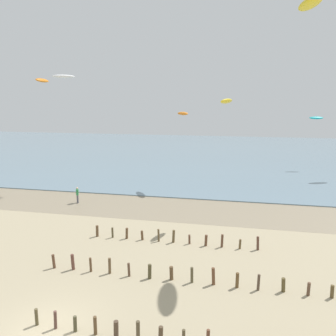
{
  "coord_description": "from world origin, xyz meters",
  "views": [
    {
      "loc": [
        8.54,
        -12.76,
        10.49
      ],
      "look_at": [
        3.61,
        10.41,
        5.89
      ],
      "focal_mm": 36.72,
      "sensor_mm": 36.0,
      "label": 1
    }
  ],
  "objects": [
    {
      "name": "person_by_waterline",
      "position": [
        -7.99,
        19.26,
        0.92
      ],
      "size": [
        0.33,
        0.54,
        1.71
      ],
      "color": "#4C4C56",
      "rests_on": "ground"
    },
    {
      "name": "kite_aloft_3",
      "position": [
        -11.96,
        25.12,
        13.37
      ],
      "size": [
        2.57,
        2.25,
        0.44
      ],
      "primitive_type": "ellipsoid",
      "rotation": [
        -0.03,
        0.0,
        0.66
      ],
      "color": "white"
    },
    {
      "name": "sea",
      "position": [
        0.0,
        58.13,
        0.05
      ],
      "size": [
        160.0,
        70.0,
        0.1
      ],
      "primitive_type": "cube",
      "color": "slate",
      "rests_on": "ground"
    },
    {
      "name": "groyne_mid",
      "position": [
        7.19,
        5.72,
        0.45
      ],
      "size": [
        20.69,
        0.38,
        1.05
      ],
      "color": "brown",
      "rests_on": "ground"
    },
    {
      "name": "groyne_far",
      "position": [
        3.7,
        11.18,
        0.44
      ],
      "size": [
        12.53,
        0.33,
        1.0
      ],
      "color": "brown",
      "rests_on": "ground"
    },
    {
      "name": "kite_aloft_4",
      "position": [
        7.23,
        17.07,
        10.53
      ],
      "size": [
        1.38,
        2.18,
        0.59
      ],
      "primitive_type": "ellipsoid",
      "rotation": [
        -0.46,
        0.0,
        1.23
      ],
      "color": "yellow"
    },
    {
      "name": "ground_plane",
      "position": [
        0.0,
        0.0,
        0.0
      ],
      "size": [
        160.0,
        160.0,
        0.0
      ],
      "primitive_type": "plane",
      "color": "tan"
    },
    {
      "name": "kite_aloft_1",
      "position": [
        19.84,
        44.31,
        8.01
      ],
      "size": [
        2.27,
        1.21,
        0.57
      ],
      "primitive_type": "ellipsoid",
      "rotation": [
        -0.36,
        0.0,
        3.35
      ],
      "color": "#19B2B7"
    },
    {
      "name": "kite_aloft_0",
      "position": [
        12.48,
        11.84,
        16.57
      ],
      "size": [
        1.58,
        3.39,
        0.54
      ],
      "primitive_type": "ellipsoid",
      "rotation": [
        -0.01,
        0.0,
        1.74
      ],
      "color": "yellow"
    },
    {
      "name": "kite_aloft_5",
      "position": [
        -18.05,
        30.42,
        13.29
      ],
      "size": [
        1.05,
        2.84,
        0.76
      ],
      "primitive_type": "ellipsoid",
      "rotation": [
        0.39,
        0.0,
        1.56
      ],
      "color": "orange"
    },
    {
      "name": "kite_aloft_2",
      "position": [
        1.68,
        27.91,
        9.09
      ],
      "size": [
        2.05,
        2.54,
        0.41
      ],
      "primitive_type": "ellipsoid",
      "rotation": [
        0.01,
        0.0,
        5.29
      ],
      "color": "orange"
    },
    {
      "name": "wet_sand_strip",
      "position": [
        0.0,
        19.32,
        0.0
      ],
      "size": [
        120.0,
        7.62,
        0.01
      ],
      "primitive_type": "cube",
      "color": "gray",
      "rests_on": "ground"
    }
  ]
}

